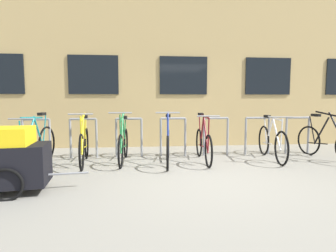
{
  "coord_description": "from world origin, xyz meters",
  "views": [
    {
      "loc": [
        -1.15,
        -4.19,
        1.28
      ],
      "look_at": [
        -0.58,
        1.6,
        0.72
      ],
      "focal_mm": 28.9,
      "sensor_mm": 36.0,
      "label": 1
    }
  ],
  "objects": [
    {
      "name": "bike_trailer",
      "position": [
        -2.94,
        -0.33,
        0.47
      ],
      "size": [
        1.48,
        0.75,
        0.93
      ],
      "color": "black",
      "rests_on": "ground"
    },
    {
      "name": "bicycle_green",
      "position": [
        -1.53,
        1.44,
        0.37
      ],
      "size": [
        0.44,
        1.69,
        1.08
      ],
      "color": "black",
      "rests_on": "ground"
    },
    {
      "name": "bicycle_white",
      "position": [
        1.67,
        1.38,
        0.38
      ],
      "size": [
        0.44,
        1.77,
        0.98
      ],
      "color": "black",
      "rests_on": "ground"
    },
    {
      "name": "bicycle_blue",
      "position": [
        -0.62,
        1.22,
        0.38
      ],
      "size": [
        0.44,
        1.73,
        1.09
      ],
      "color": "black",
      "rests_on": "ground"
    },
    {
      "name": "bicycle_teal",
      "position": [
        -3.22,
        1.23,
        0.4
      ],
      "size": [
        0.44,
        1.78,
        1.05
      ],
      "color": "black",
      "rests_on": "ground"
    },
    {
      "name": "bike_rack",
      "position": [
        -0.43,
        1.9,
        0.54
      ],
      "size": [
        6.61,
        0.05,
        0.89
      ],
      "color": "gray",
      "rests_on": "ground"
    },
    {
      "name": "bicycle_black",
      "position": [
        2.88,
        1.27,
        0.38
      ],
      "size": [
        0.47,
        1.75,
        1.08
      ],
      "color": "black",
      "rests_on": "ground"
    },
    {
      "name": "storefront_building",
      "position": [
        0.0,
        6.06,
        3.34
      ],
      "size": [
        28.0,
        5.77,
        6.67
      ],
      "color": "tan",
      "rests_on": "ground"
    },
    {
      "name": "bicycle_maroon",
      "position": [
        0.15,
        1.36,
        0.37
      ],
      "size": [
        0.44,
        1.71,
        1.02
      ],
      "color": "black",
      "rests_on": "ground"
    },
    {
      "name": "ground_plane",
      "position": [
        0.0,
        0.0,
        0.0
      ],
      "size": [
        42.0,
        42.0,
        0.0
      ],
      "primitive_type": "plane",
      "color": "gray"
    },
    {
      "name": "bicycle_yellow",
      "position": [
        -2.31,
        1.36,
        0.38
      ],
      "size": [
        0.44,
        1.78,
        1.06
      ],
      "color": "black",
      "rests_on": "ground"
    }
  ]
}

